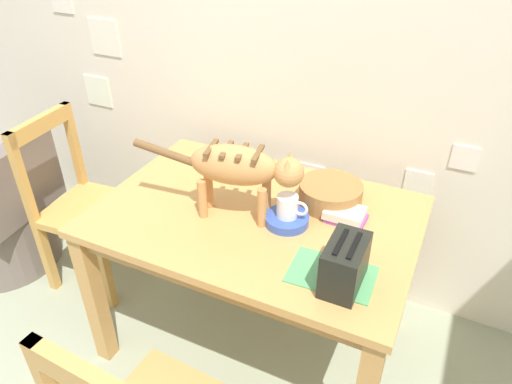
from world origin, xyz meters
The scene contains 11 objects.
wall_rear centered at (0.00, 1.78, 1.25)m, with size 4.44×0.11×2.50m.
dining_table centered at (0.13, 1.16, 0.66)m, with size 1.29×0.88×0.75m.
cat centered at (0.09, 1.12, 0.98)m, with size 0.67×0.20×0.31m.
saucer_bowl centered at (0.27, 1.15, 0.77)m, with size 0.18×0.18×0.04m, color #3453B8.
coffee_mug centered at (0.27, 1.15, 0.84)m, with size 0.13×0.08×0.09m.
magazine centered at (0.52, 0.94, 0.76)m, with size 0.29×0.20×0.01m, color #54A463.
book_stack centered at (0.47, 1.27, 0.78)m, with size 0.16×0.12×0.05m.
wicker_basket centered at (0.38, 1.36, 0.80)m, with size 0.26×0.26×0.09m.
toaster centered at (0.57, 0.91, 0.84)m, with size 0.12×0.20×0.18m.
wooden_chair_far centered at (-0.90, 1.20, 0.46)m, with size 0.45×0.45×0.94m.
wicker_armchair centered at (-1.42, 1.06, 0.27)m, with size 0.63×0.64×0.78m.
Camera 1 is at (0.80, -0.25, 1.86)m, focal length 32.97 mm.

